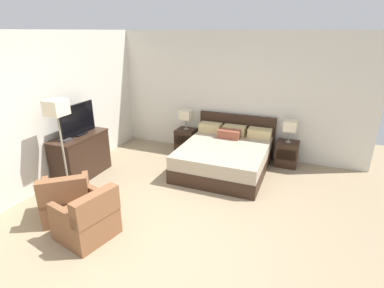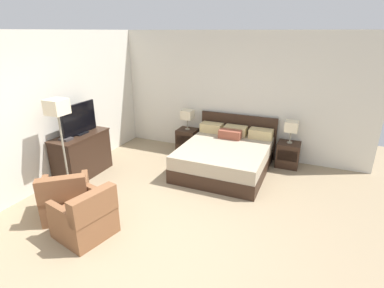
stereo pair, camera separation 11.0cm
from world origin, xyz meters
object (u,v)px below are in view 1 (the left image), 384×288
object	(u,v)px
book_red_cover	(65,140)
armchair_by_window	(67,200)
floor_lamp	(57,117)
dresser	(81,155)
armchair_companion	(88,219)
table_lamp_left	(186,115)
table_lamp_right	(290,126)
bed	(225,156)
nightstand_left	(186,140)
tv	(78,120)
nightstand_right	(287,154)

from	to	relation	value
book_red_cover	armchair_by_window	xyz separation A→B (m)	(0.77, -0.89, -0.58)
book_red_cover	floor_lamp	bearing A→B (deg)	-52.18
dresser	armchair_companion	bearing A→B (deg)	-46.89
table_lamp_left	floor_lamp	size ratio (longest dim) A/B	0.28
table_lamp_right	floor_lamp	size ratio (longest dim) A/B	0.28
table_lamp_left	floor_lamp	bearing A→B (deg)	-113.29
bed	table_lamp_left	world-z (taller)	table_lamp_left
nightstand_left	tv	world-z (taller)	tv
dresser	nightstand_left	bearing A→B (deg)	55.86
table_lamp_left	tv	bearing A→B (deg)	-124.70
book_red_cover	floor_lamp	world-z (taller)	floor_lamp
armchair_by_window	armchair_companion	bearing A→B (deg)	-23.64
tv	floor_lamp	size ratio (longest dim) A/B	0.51
nightstand_right	floor_lamp	bearing A→B (deg)	-142.61
floor_lamp	book_red_cover	bearing A→B (deg)	127.82
table_lamp_right	armchair_by_window	world-z (taller)	table_lamp_right
table_lamp_right	dresser	bearing A→B (deg)	-151.31
table_lamp_left	dresser	size ratio (longest dim) A/B	0.40
tv	table_lamp_right	bearing A→B (deg)	28.14
table_lamp_right	dresser	size ratio (longest dim) A/B	0.40
bed	table_lamp_right	xyz separation A→B (m)	(1.17, 0.69, 0.58)
nightstand_left	armchair_companion	distance (m)	3.52
dresser	bed	bearing A→B (deg)	27.78
book_red_cover	armchair_by_window	size ratio (longest dim) A/B	0.20
nightstand_right	table_lamp_right	distance (m)	0.62
bed	armchair_by_window	world-z (taller)	bed
bed	nightstand_right	distance (m)	1.35
nightstand_right	tv	xyz separation A→B (m)	(-3.70, -1.98, 0.87)
dresser	floor_lamp	size ratio (longest dim) A/B	0.69
tv	floor_lamp	xyz separation A→B (m)	(0.23, -0.68, 0.27)
dresser	tv	world-z (taller)	tv
nightstand_right	nightstand_left	bearing A→B (deg)	180.00
table_lamp_left	dresser	distance (m)	2.49
floor_lamp	table_lamp_left	bearing A→B (deg)	66.71
nightstand_right	book_red_cover	xyz separation A→B (m)	(-3.71, -2.36, 0.60)
dresser	armchair_by_window	xyz separation A→B (m)	(0.77, -1.22, -0.15)
table_lamp_right	armchair_companion	xyz separation A→B (m)	(-2.30, -3.52, -0.59)
bed	floor_lamp	distance (m)	3.23
nightstand_left	armchair_companion	xyz separation A→B (m)	(0.03, -3.52, 0.02)
book_red_cover	armchair_companion	bearing A→B (deg)	-39.72
tv	nightstand_left	bearing A→B (deg)	55.28
table_lamp_left	tv	size ratio (longest dim) A/B	0.55
floor_lamp	nightstand_right	bearing A→B (deg)	37.39
tv	dresser	bearing A→B (deg)	-93.14
armchair_by_window	dresser	bearing A→B (deg)	122.24
table_lamp_right	armchair_by_window	bearing A→B (deg)	-132.11
table_lamp_left	armchair_by_window	distance (m)	3.36
table_lamp_right	armchair_companion	bearing A→B (deg)	-123.18
bed	armchair_by_window	distance (m)	3.11
floor_lamp	table_lamp_right	bearing A→B (deg)	37.40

